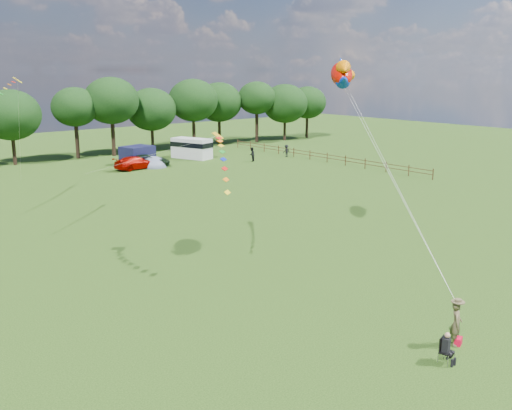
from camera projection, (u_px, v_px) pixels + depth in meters
ground_plane at (369, 323)px, 25.71m from camera, size 180.00×180.00×0.00m
tree_line at (43, 110)px, 68.80m from camera, size 102.98×10.98×10.27m
fence at (318, 155)px, 71.26m from camera, size 0.12×33.12×1.20m
car_c at (136, 163)px, 65.31m from camera, size 5.11×2.49×1.48m
car_d at (148, 161)px, 66.83m from camera, size 5.86×4.41×1.46m
campervan_d at (192, 148)px, 73.23m from camera, size 3.74×5.70×2.58m
tent_greyblue at (153, 167)px, 67.03m from camera, size 3.37×3.69×2.50m
awning_navy at (137, 155)px, 68.85m from camera, size 4.00×3.50×2.18m
kite_flyer at (456, 324)px, 23.45m from camera, size 0.82×0.74×1.88m
camp_chair at (446, 344)px, 22.05m from camera, size 0.62×0.63×1.27m
kite_bag at (458, 341)px, 23.63m from camera, size 0.51×0.43×0.31m
fish_kite at (342, 74)px, 35.03m from camera, size 3.44×3.64×2.12m
streamer_kite_b at (3, 99)px, 35.59m from camera, size 4.21×4.75×3.82m
streamer_kite_c at (221, 152)px, 33.49m from camera, size 3.29×5.03×2.84m
walker_a at (252, 154)px, 70.71m from camera, size 1.02×0.92×1.78m
walker_b at (286, 151)px, 74.59m from camera, size 1.04×0.50×1.60m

